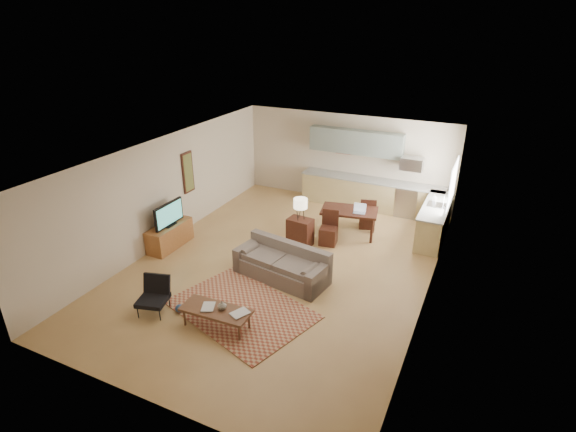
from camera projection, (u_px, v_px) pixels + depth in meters
The scene contains 25 objects.
room at pixel (282, 213), 9.96m from camera, with size 9.00×9.00×9.00m.
kitchen_counter_back at pixel (371, 194), 13.42m from camera, with size 4.26×0.64×0.92m, color tan, non-canonical shape.
kitchen_counter_right at pixel (434, 221), 11.66m from camera, with size 0.64×2.26×0.92m, color tan, non-canonical shape.
kitchen_range at pixel (408, 200), 12.99m from camera, with size 0.62×0.62×0.90m, color #A5A8AD.
kitchen_microwave at pixel (412, 164), 12.56m from camera, with size 0.62×0.40×0.35m, color #A5A8AD.
upper_cabinets at pixel (356, 142), 13.16m from camera, with size 2.80×0.34×0.70m, color gray.
window_right at pixel (453, 184), 11.09m from camera, with size 0.02×1.40×1.05m, color white.
wall_art_left at pixel (188, 172), 11.87m from camera, with size 0.06×0.42×1.10m, color olive, non-canonical shape.
triptych at pixel (344, 146), 13.51m from camera, with size 1.70×0.04×0.50m, color beige, non-canonical shape.
rug at pixel (241, 309), 8.94m from camera, with size 2.74×1.89×0.02m, color brown.
sofa at pixel (281, 263), 9.86m from camera, with size 2.20×0.96×0.76m, color #665850, non-canonical shape.
coffee_table at pixel (217, 318), 8.38m from camera, with size 1.34×0.53×0.40m, color #53311F, non-canonical shape.
book_a at pixel (202, 307), 8.34m from camera, with size 0.34×0.38×0.03m, color maroon.
book_b at pixel (236, 310), 8.25m from camera, with size 0.36×0.40×0.03m, color navy.
vase at pixel (222, 305), 8.27m from camera, with size 0.18×0.18×0.17m, color black.
armchair at pixel (152, 297), 8.72m from camera, with size 0.63×0.63×0.72m, color black, non-canonical shape.
tv_credenza at pixel (170, 236), 11.27m from camera, with size 0.50×1.29×0.60m, color brown, non-canonical shape.
tv at pixel (169, 214), 11.00m from camera, with size 0.10×0.99×0.60m, color black, non-canonical shape.
console_table at pixel (300, 232), 11.33m from camera, with size 0.61×0.41×0.71m, color black, non-canonical shape.
table_lamp at pixel (300, 209), 11.06m from camera, with size 0.35×0.35×0.57m, color beige, non-canonical shape.
dining_table at pixel (349, 222), 11.82m from camera, with size 1.44×0.83×0.73m, color black, non-canonical shape.
dining_chair_near at pixel (329, 228), 11.33m from camera, with size 0.42×0.44×0.88m, color black, non-canonical shape.
dining_chair_far at pixel (368, 212), 12.24m from camera, with size 0.42×0.44×0.89m, color black, non-canonical shape.
laptop at pixel (359, 209), 11.43m from camera, with size 0.31×0.23×0.23m, color #A5A8AD, non-canonical shape.
soap_bottle at pixel (435, 198), 11.66m from camera, with size 0.09×0.09×0.19m, color beige.
Camera 1 is at (4.01, -8.17, 5.39)m, focal length 28.00 mm.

